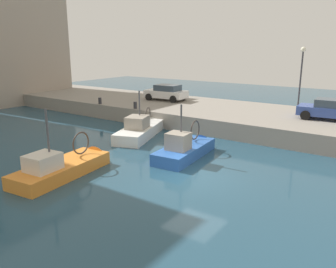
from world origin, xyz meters
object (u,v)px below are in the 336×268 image
(fishing_boat_white, at_px, (142,133))
(parked_car_blue, at_px, (330,109))
(mooring_bollard_south, at_px, (135,105))
(mooring_bollard_mid, at_px, (100,101))
(fishing_boat_orange, at_px, (67,171))
(quay_streetlamp, at_px, (301,69))
(fishing_boat_blue, at_px, (187,153))
(parked_car_white, at_px, (166,92))

(fishing_boat_white, height_order, parked_car_blue, fishing_boat_white)
(mooring_bollard_south, relative_size, mooring_bollard_mid, 1.00)
(fishing_boat_orange, bearing_deg, quay_streetlamp, -22.26)
(mooring_bollard_south, bearing_deg, fishing_boat_orange, -156.77)
(fishing_boat_white, xyz_separation_m, quay_streetlamp, (8.30, -8.30, 4.33))
(quay_streetlamp, bearing_deg, fishing_boat_blue, 162.44)
(fishing_boat_blue, relative_size, quay_streetlamp, 1.15)
(fishing_boat_orange, relative_size, mooring_bollard_south, 11.04)
(fishing_boat_blue, xyz_separation_m, mooring_bollard_south, (4.72, 7.88, 1.35))
(parked_car_blue, distance_m, mooring_bollard_south, 14.32)
(quay_streetlamp, bearing_deg, mooring_bollard_mid, 110.44)
(mooring_bollard_mid, bearing_deg, fishing_boat_blue, -111.65)
(fishing_boat_orange, distance_m, quay_streetlamp, 18.03)
(fishing_boat_white, distance_m, parked_car_white, 8.47)
(parked_car_blue, bearing_deg, fishing_boat_white, 123.18)
(fishing_boat_orange, height_order, mooring_bollard_mid, fishing_boat_orange)
(fishing_boat_white, height_order, quay_streetlamp, quay_streetlamp)
(fishing_boat_white, distance_m, mooring_bollard_south, 4.13)
(fishing_boat_white, relative_size, fishing_boat_blue, 1.20)
(mooring_bollard_south, bearing_deg, fishing_boat_white, -132.81)
(mooring_bollard_mid, bearing_deg, parked_car_white, -35.89)
(parked_car_blue, relative_size, quay_streetlamp, 0.86)
(mooring_bollard_mid, bearing_deg, mooring_bollard_south, -90.00)
(mooring_bollard_south, distance_m, quay_streetlamp, 12.86)
(fishing_boat_white, relative_size, parked_car_blue, 1.62)
(fishing_boat_blue, relative_size, parked_car_white, 1.41)
(fishing_boat_white, xyz_separation_m, parked_car_white, (7.59, 3.29, 1.81))
(quay_streetlamp, bearing_deg, fishing_boat_orange, 157.74)
(fishing_boat_orange, height_order, fishing_boat_blue, fishing_boat_orange)
(fishing_boat_blue, height_order, mooring_bollard_mid, fishing_boat_blue)
(parked_car_blue, xyz_separation_m, mooring_bollard_south, (-4.38, 13.63, -0.45))
(parked_car_white, height_order, parked_car_blue, parked_car_white)
(parked_car_blue, bearing_deg, quay_streetlamp, 62.84)
(parked_car_blue, relative_size, mooring_bollard_south, 7.52)
(fishing_boat_white, bearing_deg, parked_car_blue, -56.82)
(fishing_boat_orange, relative_size, parked_car_white, 1.54)
(fishing_boat_blue, bearing_deg, mooring_bollard_south, 59.10)
(fishing_boat_white, bearing_deg, fishing_boat_orange, -168.09)
(fishing_boat_white, relative_size, mooring_bollard_mid, 12.17)
(mooring_bollard_mid, bearing_deg, parked_car_blue, -76.03)
(parked_car_blue, bearing_deg, parked_car_white, 87.75)
(parked_car_white, height_order, quay_streetlamp, quay_streetlamp)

